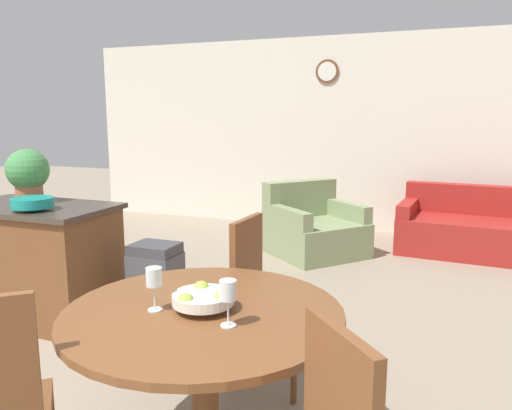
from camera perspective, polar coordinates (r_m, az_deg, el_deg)
wall_back at (r=7.19m, az=9.98°, el=7.95°), size 8.00×0.09×2.70m
dining_table at (r=2.32m, az=-5.96°, el=-15.83°), size 1.24×1.24×0.77m
dining_chair_far_side at (r=3.08m, az=0.79°, el=-10.18°), size 0.44×0.44×1.01m
fruit_bowl at (r=2.23m, az=-6.08°, el=-10.57°), size 0.27×0.27×0.10m
wine_glass_left at (r=2.23m, az=-11.58°, el=-8.29°), size 0.07×0.07×0.19m
wine_glass_right at (r=2.03m, az=-3.22°, el=-9.94°), size 0.07×0.07×0.19m
kitchen_island at (r=4.38m, az=-23.71°, el=-5.92°), size 1.26×0.73×0.92m
teal_bowl at (r=4.03m, az=-24.19°, el=0.24°), size 0.30×0.30×0.09m
potted_plant at (r=4.41m, az=-24.63°, el=3.34°), size 0.33×0.33×0.43m
trash_bin at (r=3.96m, az=-11.33°, el=-9.00°), size 0.36×0.29×0.66m
couch at (r=6.43m, az=25.23°, el=-2.83°), size 2.09×1.07×0.78m
armchair at (r=5.90m, az=6.61°, el=-2.88°), size 1.31×1.32×0.84m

